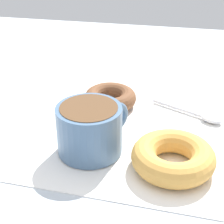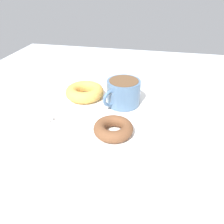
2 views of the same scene
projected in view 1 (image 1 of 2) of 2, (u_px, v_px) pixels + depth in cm
name	position (u px, v px, depth cm)	size (l,w,h in cm)	color
ground_plane	(94.00, 137.00, 60.01)	(120.00, 120.00, 2.00)	#B2BCC6
napkin	(112.00, 123.00, 61.53)	(35.53, 35.53, 0.30)	white
coffee_cup	(90.00, 128.00, 52.90)	(9.40, 10.96, 7.17)	slate
donut_near_cup	(110.00, 98.00, 66.17)	(9.24, 9.24, 2.81)	brown
donut_far	(173.00, 157.00, 50.30)	(11.41, 11.41, 3.42)	gold
spoon	(202.00, 116.00, 62.60)	(12.40, 6.94, 0.90)	silver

